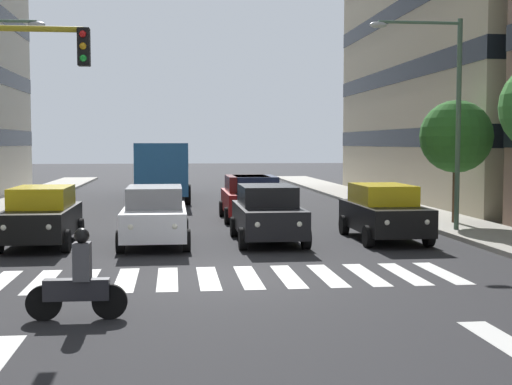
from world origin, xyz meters
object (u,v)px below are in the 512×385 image
object	(u,v)px
car_3	(42,215)
street_tree_1	(456,137)
bus_behind_traffic	(163,165)
car_1	(268,213)
car_row2_0	(247,197)
car_2	(155,215)
car_0	(383,212)
car_row2_1	(255,197)
street_lamp_left	(443,100)
motorcycle_with_rider	(79,282)

from	to	relation	value
car_3	street_tree_1	distance (m)	14.43
bus_behind_traffic	street_tree_1	distance (m)	17.52
car_1	car_row2_0	bearing A→B (deg)	-90.52
street_tree_1	car_3	bearing A→B (deg)	12.76
car_2	car_3	world-z (taller)	same
car_3	car_0	bearing A→B (deg)	179.89
street_tree_1	bus_behind_traffic	bearing A→B (deg)	-52.61
car_0	street_tree_1	world-z (taller)	street_tree_1
car_row2_1	car_2	bearing A→B (deg)	59.81
car_3	car_row2_0	distance (m)	9.20
car_3	street_lamp_left	size ratio (longest dim) A/B	0.65
car_row2_1	bus_behind_traffic	world-z (taller)	bus_behind_traffic
car_1	car_2	bearing A→B (deg)	2.76
car_0	bus_behind_traffic	size ratio (longest dim) A/B	0.42
car_row2_0	car_0	bearing A→B (deg)	119.54
car_row2_0	car_row2_1	xyz separation A→B (m)	(-0.29, 0.13, 0.00)
car_1	motorcycle_with_rider	world-z (taller)	car_1
street_lamp_left	street_tree_1	bearing A→B (deg)	-122.69
motorcycle_with_rider	car_2	bearing A→B (deg)	-96.85
car_1	car_3	bearing A→B (deg)	-0.80
car_0	bus_behind_traffic	world-z (taller)	bus_behind_traffic
car_0	street_lamp_left	world-z (taller)	street_lamp_left
street_lamp_left	street_tree_1	distance (m)	2.66
car_2	street_tree_1	size ratio (longest dim) A/B	1.01
car_row2_1	street_tree_1	world-z (taller)	street_tree_1
car_2	car_row2_0	world-z (taller)	same
motorcycle_with_rider	street_tree_1	xyz separation A→B (m)	(-11.67, -12.24, 2.58)
car_1	car_row2_0	distance (m)	6.38
street_lamp_left	street_tree_1	xyz separation A→B (m)	(-1.29, -2.01, -1.17)
bus_behind_traffic	motorcycle_with_rider	distance (m)	26.17
car_3	car_row2_0	world-z (taller)	same
car_row2_1	street_tree_1	size ratio (longest dim) A/B	1.01
bus_behind_traffic	motorcycle_with_rider	world-z (taller)	bus_behind_traffic
car_1	car_row2_1	world-z (taller)	same
car_2	car_row2_1	distance (m)	7.41
car_row2_0	bus_behind_traffic	distance (m)	11.31
car_row2_0	bus_behind_traffic	xyz separation A→B (m)	(3.43, -10.74, 0.97)
car_2	car_row2_1	size ratio (longest dim) A/B	1.00
motorcycle_with_rider	street_lamp_left	distance (m)	15.05
bus_behind_traffic	car_row2_1	bearing A→B (deg)	108.92
car_0	car_1	size ratio (longest dim) A/B	1.00
bus_behind_traffic	motorcycle_with_rider	size ratio (longest dim) A/B	6.17
car_1	car_row2_1	size ratio (longest dim) A/B	1.00
car_0	bus_behind_traffic	bearing A→B (deg)	-67.65
car_2	street_lamp_left	size ratio (longest dim) A/B	0.65
car_1	car_2	world-z (taller)	same
bus_behind_traffic	car_2	bearing A→B (deg)	90.00
street_lamp_left	car_3	bearing A→B (deg)	5.17
car_row2_0	motorcycle_with_rider	world-z (taller)	car_row2_0
car_0	street_tree_1	xyz separation A→B (m)	(-3.60, -3.17, 2.34)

